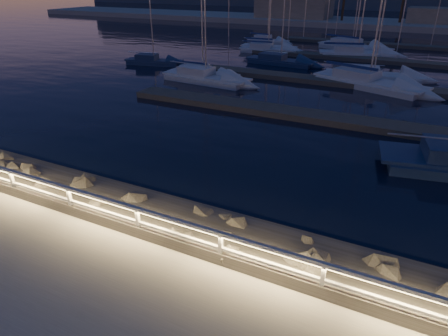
{
  "coord_description": "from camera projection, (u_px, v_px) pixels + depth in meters",
  "views": [
    {
      "loc": [
        8.4,
        -8.39,
        7.62
      ],
      "look_at": [
        2.07,
        4.0,
        0.97
      ],
      "focal_mm": 32.0,
      "sensor_mm": 36.0,
      "label": 1
    }
  ],
  "objects": [
    {
      "name": "sailboat_a",
      "position": [
        153.0,
        61.0,
        41.6
      ],
      "size": [
        6.22,
        2.99,
        10.28
      ],
      "rotation": [
        0.0,
        0.0,
        0.21
      ],
      "color": "navy",
      "rests_on": "ground"
    },
    {
      "name": "sailboat_c",
      "position": [
        366.0,
        81.0,
        33.03
      ],
      "size": [
        9.65,
        5.63,
        15.84
      ],
      "rotation": [
        0.0,
        0.0,
        -0.34
      ],
      "color": "silver",
      "rests_on": "ground"
    },
    {
      "name": "guard_rail",
      "position": [
        111.0,
        207.0,
        13.17
      ],
      "size": [
        44.11,
        0.12,
        1.06
      ],
      "color": "silver",
      "rests_on": "ground"
    },
    {
      "name": "sailboat_e",
      "position": [
        201.0,
        73.0,
        35.93
      ],
      "size": [
        6.65,
        2.06,
        11.33
      ],
      "rotation": [
        0.0,
        0.0,
        -0.0
      ],
      "color": "silver",
      "rests_on": "ground"
    },
    {
      "name": "sailboat_h",
      "position": [
        371.0,
        75.0,
        35.46
      ],
      "size": [
        8.61,
        3.87,
        14.08
      ],
      "rotation": [
        0.0,
        0.0,
        0.17
      ],
      "color": "silver",
      "rests_on": "ground"
    },
    {
      "name": "sailboat_m",
      "position": [
        267.0,
        40.0,
        55.33
      ],
      "size": [
        6.12,
        2.52,
        10.19
      ],
      "rotation": [
        0.0,
        0.0,
        -0.13
      ],
      "color": "silver",
      "rests_on": "ground"
    },
    {
      "name": "sailboat_j",
      "position": [
        267.0,
        49.0,
        48.24
      ],
      "size": [
        7.11,
        2.88,
        11.79
      ],
      "rotation": [
        0.0,
        0.0,
        0.12
      ],
      "color": "silver",
      "rests_on": "ground"
    },
    {
      "name": "sailboat_f",
      "position": [
        204.0,
        77.0,
        34.64
      ],
      "size": [
        8.2,
        3.11,
        13.67
      ],
      "rotation": [
        0.0,
        0.0,
        -0.09
      ],
      "color": "silver",
      "rests_on": "ground"
    },
    {
      "name": "sailboat_i",
      "position": [
        267.0,
        47.0,
        49.82
      ],
      "size": [
        7.01,
        2.5,
        11.79
      ],
      "rotation": [
        0.0,
        0.0,
        0.06
      ],
      "color": "silver",
      "rests_on": "ground"
    },
    {
      "name": "ground",
      "position": [
        116.0,
        227.0,
        13.48
      ],
      "size": [
        400.0,
        400.0,
        0.0
      ],
      "primitive_type": "plane",
      "color": "#AAA49A",
      "rests_on": "ground"
    },
    {
      "name": "sailboat_g",
      "position": [
        279.0,
        60.0,
        41.77
      ],
      "size": [
        7.44,
        2.72,
        12.38
      ],
      "rotation": [
        0.0,
        0.0,
        -0.07
      ],
      "color": "navy",
      "rests_on": "ground"
    },
    {
      "name": "far_shore",
      "position": [
        387.0,
        22.0,
        72.89
      ],
      "size": [
        160.0,
        14.0,
        5.2
      ],
      "color": "#AAA49A",
      "rests_on": "ground"
    },
    {
      "name": "riprap",
      "position": [
        263.0,
        250.0,
        12.66
      ],
      "size": [
        36.35,
        2.65,
        1.37
      ],
      "color": "#5E5850",
      "rests_on": "ground"
    },
    {
      "name": "floating_docks",
      "position": [
        335.0,
        67.0,
        39.76
      ],
      "size": [
        22.0,
        36.0,
        0.4
      ],
      "color": "#585149",
      "rests_on": "ground"
    },
    {
      "name": "harbor_water",
      "position": [
        332.0,
        75.0,
        38.98
      ],
      "size": [
        400.0,
        440.0,
        0.6
      ],
      "color": "black",
      "rests_on": "ground"
    },
    {
      "name": "sailboat_n",
      "position": [
        356.0,
        53.0,
        45.35
      ],
      "size": [
        8.8,
        4.77,
        14.47
      ],
      "rotation": [
        0.0,
        0.0,
        0.29
      ],
      "color": "silver",
      "rests_on": "ground"
    },
    {
      "name": "sailboat_k",
      "position": [
        353.0,
        46.0,
        49.9
      ],
      "size": [
        9.61,
        5.85,
        15.83
      ],
      "rotation": [
        0.0,
        0.0,
        -0.38
      ],
      "color": "silver",
      "rests_on": "ground"
    }
  ]
}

